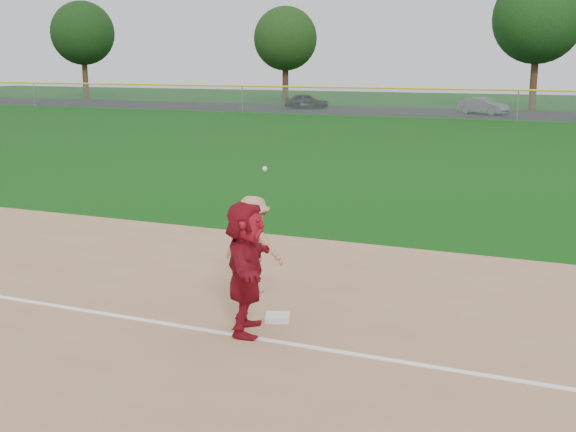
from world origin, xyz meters
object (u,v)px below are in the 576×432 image
at_px(base_runner, 246,268).
at_px(car_left, 307,101).
at_px(car_mid, 483,106).
at_px(first_base, 278,318).

height_order(base_runner, car_left, base_runner).
bearing_deg(car_mid, base_runner, -153.16).
bearing_deg(base_runner, car_mid, -16.28).
relative_size(first_base, car_left, 0.10).
relative_size(base_runner, car_mid, 0.52).
xyz_separation_m(first_base, car_left, (-17.67, 46.23, 0.57)).
height_order(car_left, car_mid, car_left).
bearing_deg(base_runner, car_left, 0.23).
bearing_deg(car_mid, first_base, -152.83).
distance_m(base_runner, car_left, 49.99).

